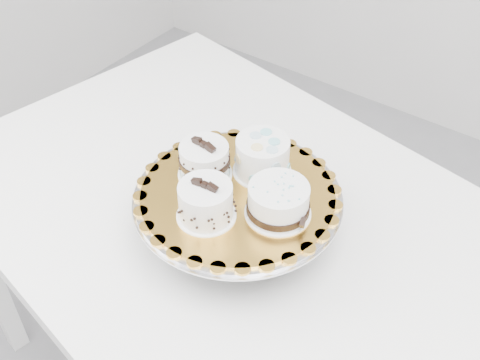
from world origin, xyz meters
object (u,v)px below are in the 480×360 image
Objects in this scene: cake_banded at (204,162)px; cake_ribbon at (279,202)px; cake_board at (238,193)px; cake_swirl at (206,203)px; cake_stand at (238,207)px; table at (239,235)px; cake_dots at (262,156)px.

cake_banded is 0.17m from cake_ribbon.
cake_ribbon is at bearing 3.04° from cake_banded.
cake_swirl is (-0.01, -0.08, 0.04)m from cake_board.
cake_banded is (-0.07, 0.09, -0.00)m from cake_swirl.
cake_stand is 3.67× the size of cake_swirl.
cake_swirl is at bearing -68.42° from table.
table is 3.93× the size of cake_board.
cake_dots is (0.00, 0.08, 0.04)m from cake_board.
cake_banded is (-0.08, 0.00, 0.07)m from cake_stand.
cake_board is at bearing -68.50° from cake_dots.
cake_banded is 0.76× the size of cake_ribbon.
cake_dots is at bearing 87.64° from cake_stand.
cake_stand is at bearing -44.65° from table.
table is at bearing 139.02° from cake_ribbon.
cake_board is at bearing 2.46° from cake_banded.
cake_swirl is 0.13m from cake_ribbon.
cake_stand is 0.12m from cake_ribbon.
cake_swirl is at bearing -70.38° from cake_dots.
cake_stand is at bearing -68.50° from cake_dots.
cake_banded is at bearing 159.32° from cake_ribbon.
cake_dots reaches higher than table.
table is 13.61× the size of cake_banded.
cake_board is at bearing -44.65° from table.
cake_swirl is 0.78× the size of cake_ribbon.
cake_dots reaches higher than cake_board.
cake_board is (0.00, 0.00, 0.04)m from cake_stand.
cake_swirl is 0.80× the size of cake_dots.
cake_ribbon is (0.10, 0.08, -0.00)m from cake_swirl.
cake_banded reaches higher than cake_stand.
cake_swirl reaches higher than cake_dots.
cake_swirl reaches higher than cake_board.
cake_swirl is at bearing -95.95° from cake_stand.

